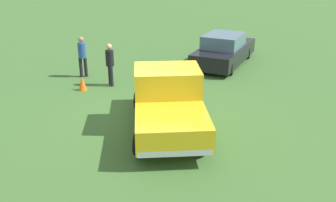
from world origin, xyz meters
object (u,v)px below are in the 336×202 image
pickup_truck (168,98)px  person_visitor (82,54)px  sedan_near (224,50)px  person_bystander (110,62)px  traffic_cone (82,83)px

pickup_truck → person_visitor: pickup_truck is taller
sedan_near → pickup_truck: bearing=-175.6°
pickup_truck → sedan_near: pickup_truck is taller
pickup_truck → person_bystander: pickup_truck is taller
sedan_near → traffic_cone: size_ratio=8.77×
pickup_truck → person_visitor: (3.80, 4.77, 0.03)m
pickup_truck → person_bystander: 4.43m
pickup_truck → person_bystander: size_ratio=3.01×
pickup_truck → sedan_near: size_ratio=1.06×
person_bystander → person_visitor: bearing=-65.1°
person_bystander → person_visitor: (0.73, 1.58, 0.02)m
person_visitor → traffic_cone: 1.83m
sedan_near → person_bystander: (-4.24, 3.94, 0.29)m
sedan_near → traffic_cone: 6.96m
person_bystander → traffic_cone: 1.34m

